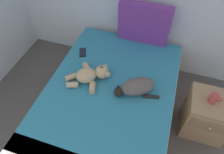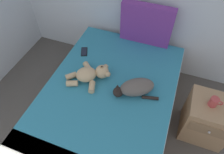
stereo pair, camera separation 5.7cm
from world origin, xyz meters
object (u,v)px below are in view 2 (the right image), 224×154
Objects in this scene: bed at (108,106)px; mug at (214,102)px; teddy_bear at (91,74)px; cell_phone at (84,52)px; nightstand at (206,119)px; patterned_cushion at (146,24)px; cat at (135,88)px.

mug is (0.98, 0.20, 0.31)m from bed.
teddy_bear reaches higher than cell_phone.
nightstand reaches higher than bed.
teddy_bear is at bearing -115.04° from patterned_cushion.
cat is at bearing -26.33° from cell_phone.
teddy_bear is at bearing 178.09° from cat.
cat is (0.11, -0.80, -0.17)m from patterned_cushion.
cat is at bearing -171.72° from mug.
teddy_bear is at bearing 154.11° from bed.
bed is 16.02× the size of mug.
patterned_cushion reaches higher than mug.
teddy_bear is 0.42m from cell_phone.
nightstand is at bearing 4.30° from teddy_bear.
mug is at bearing 11.57° from bed.
bed is at bearing -98.81° from patterned_cushion.
cat is 0.84m from nightstand.
mug is at bearing -174.80° from nightstand.
cell_phone is at bearing 153.67° from cat.
nightstand is (0.76, 0.11, -0.32)m from cat.
cell_phone is (-0.61, -0.44, -0.24)m from patterned_cushion.
patterned_cushion is at bearing 81.19° from bed.
mug is (-0.04, -0.00, 0.31)m from nightstand.
cat is at bearing 20.63° from bed.
bed is 4.40× the size of cat.
mug is (0.84, -0.69, -0.19)m from patterned_cushion.
teddy_bear reaches higher than nightstand.
bed is at bearing -25.89° from teddy_bear.
nightstand is 0.31m from mug.
bed is 0.42m from cat.
cell_phone is (-0.47, 0.45, 0.26)m from bed.
cat reaches higher than nightstand.
cat is 0.48m from teddy_bear.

